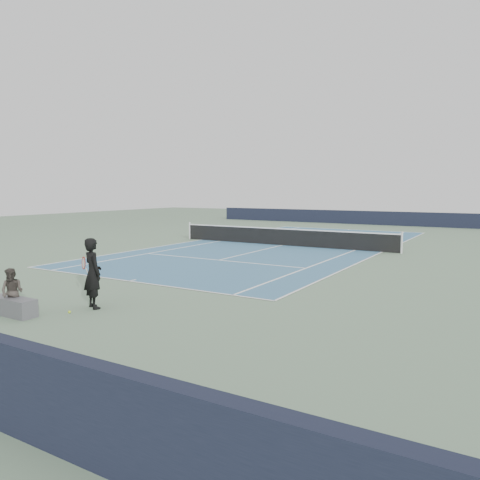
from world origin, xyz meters
The scene contains 7 objects.
ground centered at (0.00, 0.00, 0.00)m, with size 80.00×80.00×0.00m, color slate.
court_surface centered at (0.00, 0.00, 0.01)m, with size 10.97×23.77×0.01m, color #3B6A8C.
tennis_net centered at (0.00, 0.00, 0.50)m, with size 12.90×0.10×1.07m.
windscreen_far centered at (0.00, 17.88, 0.60)m, with size 30.00×0.25×1.20m, color black.
tennis_player centered at (1.74, -14.98, 0.93)m, with size 0.87×0.73×1.85m.
tennis_ball centered at (1.62, -15.67, 0.04)m, with size 0.07×0.07×0.07m, color #BCD72C.
spectator_bench centered at (0.58, -16.51, 0.41)m, with size 1.44×0.97×1.18m.
Camera 1 is at (11.20, -23.33, 3.11)m, focal length 35.00 mm.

